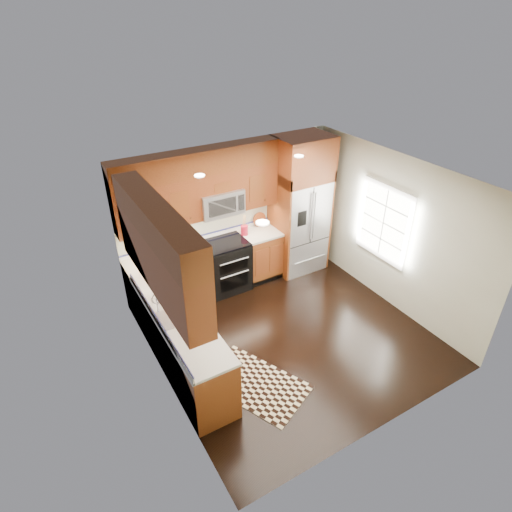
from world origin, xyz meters
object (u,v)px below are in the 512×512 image
range (226,266)px  utensil_crock (244,228)px  rug (255,383)px  refrigerator (300,206)px  knife_block (174,247)px

range → utensil_crock: size_ratio=2.53×
range → rug: size_ratio=0.67×
refrigerator → rug: bearing=-135.6°
knife_block → utensil_crock: bearing=-1.6°
range → rug: 2.43m
range → knife_block: (-0.87, 0.13, 0.58)m
range → refrigerator: refrigerator is taller
knife_block → refrigerator: bearing=-4.0°
range → refrigerator: size_ratio=0.36×
rug → utensil_crock: 2.84m
range → rug: range is taller
range → knife_block: bearing=171.5°
rug → range: bearing=47.8°
utensil_crock → rug: bearing=-116.2°
rug → knife_block: bearing=69.1°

